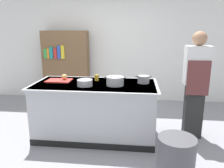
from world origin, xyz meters
TOP-DOWN VIEW (x-y plane):
  - ground_plane at (0.00, 0.00)m, footprint 10.00×10.00m
  - back_wall at (0.00, 2.10)m, footprint 6.40×0.12m
  - counter_island at (0.00, -0.00)m, footprint 1.98×0.98m
  - cutting_board at (-0.63, 0.09)m, footprint 0.40×0.28m
  - onion at (-0.55, 0.14)m, footprint 0.09×0.09m
  - stock_pot at (0.33, -0.07)m, footprint 0.34×0.27m
  - sauce_pan at (0.77, 0.12)m, footprint 0.25×0.19m
  - mixing_bowl at (-0.13, -0.16)m, footprint 0.24×0.24m
  - juice_cup at (-0.01, 0.21)m, footprint 0.07×0.07m
  - trash_bin at (1.15, -0.97)m, footprint 0.45×0.45m
  - person_chef at (1.59, 0.15)m, footprint 0.38×0.25m
  - bookshelf at (-1.05, 1.80)m, footprint 1.10×0.31m

SIDE VIEW (x-z plane):
  - ground_plane at x=0.00m, z-range 0.00..0.00m
  - trash_bin at x=1.15m, z-range 0.00..0.52m
  - counter_island at x=0.00m, z-range 0.02..0.92m
  - bookshelf at x=-1.05m, z-range 0.00..1.70m
  - cutting_board at x=-0.63m, z-range 0.90..0.92m
  - person_chef at x=1.59m, z-range 0.05..1.77m
  - mixing_bowl at x=-0.13m, z-range 0.90..1.00m
  - juice_cup at x=-0.01m, z-range 0.90..1.00m
  - sauce_pan at x=0.77m, z-range 0.90..1.02m
  - onion at x=-0.55m, z-range 0.92..1.01m
  - stock_pot at x=0.33m, z-range 0.90..1.04m
  - back_wall at x=0.00m, z-range 0.00..3.00m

